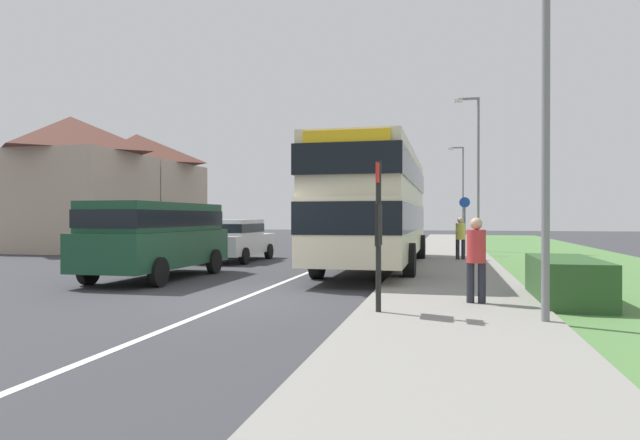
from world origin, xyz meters
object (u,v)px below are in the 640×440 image
Objects in this scene: cycle_route_sign at (465,223)px; street_lamp_far at (462,186)px; parked_van_dark_green at (157,233)px; pedestrian_walking_away at (460,236)px; bus_stop_sign at (379,226)px; double_decker_bus at (377,203)px; street_lamp_near at (538,65)px; street_lamp_mid at (476,164)px; pedestrian_at_stop at (476,256)px; parked_car_white at (235,238)px.

street_lamp_far reaches higher than cycle_route_sign.
parked_van_dark_green is 10.99m from pedestrian_walking_away.
cycle_route_sign is at bearing 83.05° from bus_stop_sign.
bus_stop_sign is at bearing -34.46° from parked_van_dark_green.
parked_van_dark_green is 30.84m from street_lamp_far.
pedestrian_walking_away is 0.24× the size of street_lamp_far.
double_decker_bus is 1.64× the size of street_lamp_near.
parked_van_dark_green is 0.72× the size of street_lamp_mid.
pedestrian_at_stop and pedestrian_walking_away have the same top height.
parked_van_dark_green is (-5.48, -4.14, -0.91)m from double_decker_bus.
street_lamp_far is at bearing 73.44° from parked_van_dark_green.
pedestrian_at_stop is (8.21, -3.20, -0.26)m from parked_van_dark_green.
double_decker_bus is 25.59m from street_lamp_far.
double_decker_bus is 1.54× the size of street_lamp_mid.
street_lamp_mid reaches higher than parked_car_white.
street_lamp_far reaches higher than double_decker_bus.
pedestrian_at_stop is at bearing -92.79° from street_lamp_mid.
cycle_route_sign is 0.36× the size of street_lamp_far.
pedestrian_at_stop is 0.66× the size of cycle_route_sign.
pedestrian_walking_away is 12.52m from street_lamp_near.
street_lamp_near is 34.23m from street_lamp_far.
street_lamp_near is at bearing -6.09° from bus_stop_sign.
double_decker_bus is at bearing -97.37° from street_lamp_far.
street_lamp_near is at bearing -89.56° from street_lamp_far.
street_lamp_mid reaches higher than street_lamp_near.
parked_car_white is (-0.15, 6.06, -0.36)m from parked_van_dark_green.
street_lamp_near is at bearing -89.95° from street_lamp_mid.
street_lamp_mid is at bearing 81.74° from pedestrian_walking_away.
bus_stop_sign reaches higher than parked_van_dark_green.
pedestrian_at_stop is 2.16m from bus_stop_sign.
parked_van_dark_green is at bearing -88.60° from parked_car_white.
street_lamp_near reaches higher than bus_stop_sign.
bus_stop_sign is (-1.62, -1.32, 0.56)m from pedestrian_at_stop.
street_lamp_near is (9.17, -10.85, 3.08)m from parked_car_white.
cycle_route_sign is (0.24, 3.07, 0.45)m from pedestrian_walking_away.
street_lamp_mid is (2.41, 17.59, 2.64)m from bus_stop_sign.
pedestrian_walking_away is at bearing -98.26° from street_lamp_mid.
bus_stop_sign is at bearing -97.58° from pedestrian_walking_away.
double_decker_bus is 4.31× the size of bus_stop_sign.
pedestrian_at_stop reaches higher than parked_car_white.
pedestrian_walking_away is 6.61m from street_lamp_mid.
double_decker_bus is 6.08m from parked_car_white.
cycle_route_sign is at bearing 26.97° from parked_car_white.
parked_van_dark_green is 6.08m from parked_car_white.
bus_stop_sign is 3.43m from street_lamp_near.
street_lamp_far is at bearing 90.44° from street_lamp_near.
double_decker_bus is 6.71× the size of pedestrian_walking_away.
street_lamp_near is at bearing -62.87° from pedestrian_at_stop.
parked_car_white is 0.65× the size of street_lamp_near.
bus_stop_sign is at bearing -82.68° from double_decker_bus.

